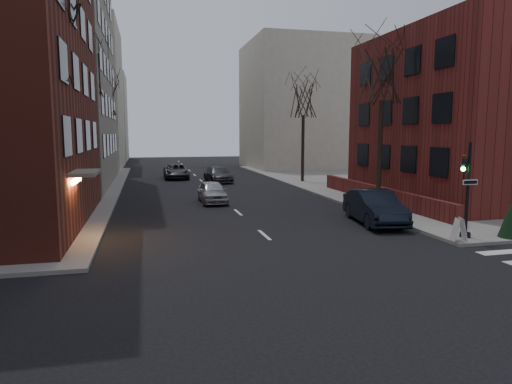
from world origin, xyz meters
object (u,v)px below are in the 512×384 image
Objects in this scene: tree_right_b at (303,98)px; car_lane_silver at (212,192)px; car_lane_far at (176,171)px; tree_right_a at (382,74)px; sandwich_board at (459,229)px; tree_left_b at (86,67)px; parked_sedan at (374,207)px; streetlamp_far at (114,136)px; tree_left_a at (50,38)px; traffic_signal at (466,196)px; streetlamp_near at (92,138)px; car_lane_gray at (218,175)px; tree_left_c at (104,96)px.

car_lane_silver is at bearing -134.26° from tree_right_b.
car_lane_silver is 0.80× the size of car_lane_far.
tree_right_a is at bearing -61.13° from car_lane_far.
tree_right_b is 24.56m from sandwich_board.
parked_sedan is (14.82, -12.77, -8.07)m from tree_left_b.
streetlamp_far is 37.09m from sandwich_board.
tree_left_a is 12.01m from tree_left_b.
streetlamp_near is (-16.14, 13.01, 2.33)m from traffic_signal.
traffic_signal is at bearing -16.65° from tree_left_a.
tree_left_a is at bearing 177.47° from sandwich_board.
traffic_signal is at bearing -81.41° from car_lane_gray.
traffic_signal is 0.37× the size of tree_left_b.
car_lane_gray is (-4.63, 21.11, -0.14)m from parked_sedan.
car_lane_gray is at bearing 52.15° from streetlamp_near.
traffic_signal is 1.52m from sandwich_board.
car_lane_far is 5.55× the size of sandwich_board.
tree_right_a reaches higher than parked_sedan.
tree_left_b is 25.18m from sandwich_board.
traffic_signal is 15.81m from car_lane_silver.
tree_left_b is 2.11× the size of parked_sedan.
car_lane_gray is 26.50m from sandwich_board.
parked_sedan is at bearing -61.04° from tree_left_c.
tree_right_b is 9.79× the size of sandwich_board.
car_lane_silver is at bearing -106.41° from car_lane_gray.
tree_right_a is 29.65m from streetlamp_far.
tree_left_a is at bearing -94.29° from streetlamp_near.
streetlamp_near is (-17.00, -10.00, -3.35)m from tree_right_b.
tree_right_b is at bearing -30.47° from streetlamp_far.
streetlamp_far is (0.00, 20.00, 0.00)m from streetlamp_near.
tree_left_a reaches higher than tree_right_b.
tree_left_b reaches higher than tree_left_c.
parked_sedan is at bearing 121.54° from sandwich_board.
tree_right_a reaches higher than car_lane_far.
tree_left_b is (-16.74, 17.01, 7.00)m from traffic_signal.
traffic_signal is 0.44× the size of tree_right_b.
tree_left_c is 28.17m from tree_right_a.
tree_left_b is at bearing 153.51° from car_lane_silver.
tree_right_b is at bearing 102.68° from sandwich_board.
traffic_signal is 0.64× the size of streetlamp_far.
parked_sedan is 1.06× the size of car_lane_gray.
tree_right_a reaches higher than car_lane_gray.
streetlamp_near is at bearing -149.53° from tree_right_b.
tree_left_c is (0.00, 14.00, -0.88)m from tree_left_b.
parked_sedan is (14.82, -26.77, -7.19)m from tree_left_c.
tree_right_a reaches higher than streetlamp_far.
car_lane_far is at bearing 149.33° from tree_right_b.
tree_left_a is 26.54m from car_lane_far.
tree_left_a is at bearing -90.00° from tree_left_b.
car_lane_silver reaches higher than car_lane_gray.
parked_sedan is at bearing -98.44° from tree_right_b.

